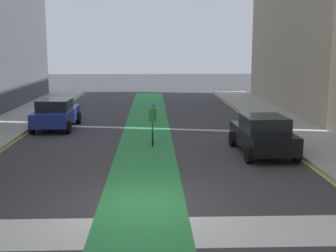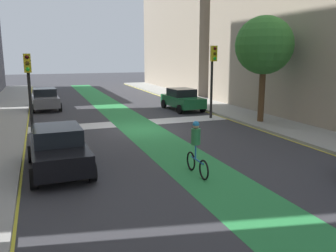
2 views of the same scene
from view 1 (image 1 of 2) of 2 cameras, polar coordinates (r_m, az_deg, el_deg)
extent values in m
plane|color=#38383D|center=(12.67, -3.22, -9.67)|extent=(120.00, 120.00, 0.00)
cube|color=#2D8C47|center=(12.67, -3.25, -9.66)|extent=(2.40, 60.00, 0.01)
cube|color=silver|center=(10.80, -3.43, -13.23)|extent=(12.00, 1.80, 0.01)
cube|color=navy|center=(24.47, -13.92, 1.25)|extent=(1.85, 4.22, 0.70)
cube|color=black|center=(24.19, -14.09, 2.64)|extent=(1.62, 2.02, 0.55)
cylinder|color=black|center=(26.14, -15.13, 0.97)|extent=(0.23, 0.64, 0.64)
cylinder|color=black|center=(25.77, -11.24, 1.00)|extent=(0.23, 0.64, 0.64)
cylinder|color=black|center=(23.34, -16.82, -0.17)|extent=(0.23, 0.64, 0.64)
cylinder|color=black|center=(22.92, -12.48, -0.15)|extent=(0.23, 0.64, 0.64)
cube|color=black|center=(18.50, 11.84, -1.42)|extent=(1.94, 4.26, 0.70)
cube|color=black|center=(18.20, 12.08, 0.39)|extent=(1.67, 2.05, 0.55)
cylinder|color=black|center=(19.75, 8.14, -1.62)|extent=(0.24, 0.65, 0.64)
cylinder|color=black|center=(20.20, 13.14, -1.52)|extent=(0.24, 0.65, 0.64)
cylinder|color=black|center=(16.96, 10.21, -3.61)|extent=(0.24, 0.65, 0.64)
cylinder|color=black|center=(17.48, 15.95, -3.43)|extent=(0.24, 0.65, 0.64)
torus|color=black|center=(20.56, -1.96, -1.01)|extent=(0.06, 0.68, 0.68)
torus|color=black|center=(19.53, -1.96, -1.60)|extent=(0.06, 0.68, 0.68)
cylinder|color=#2672BF|center=(20.01, -1.96, -0.79)|extent=(0.06, 0.95, 0.06)
cylinder|color=#2672BF|center=(19.82, -1.97, -0.11)|extent=(0.05, 0.05, 0.50)
cylinder|color=#338C4C|center=(19.73, -1.98, 1.40)|extent=(0.32, 0.32, 0.55)
sphere|color=tan|center=(19.68, -1.98, 2.50)|extent=(0.22, 0.22, 0.22)
sphere|color=#268CCC|center=(19.67, -1.98, 2.62)|extent=(0.23, 0.23, 0.23)
camera|label=2|loc=(30.51, 7.36, 9.54)|focal=37.58mm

